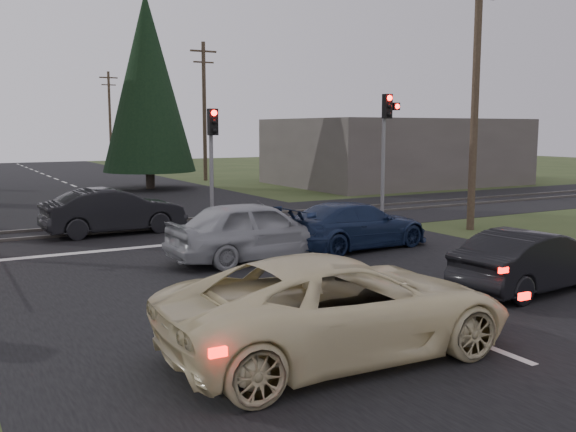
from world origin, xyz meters
TOP-DOWN VIEW (x-y plane):
  - ground at (0.00, 0.00)m, footprint 120.00×120.00m
  - road at (0.00, 10.00)m, footprint 14.00×100.00m
  - rail_corridor at (0.00, 12.00)m, footprint 120.00×8.00m
  - stop_line at (0.00, 8.20)m, footprint 13.00×0.35m
  - rail_near at (0.00, 11.20)m, footprint 120.00×0.12m
  - rail_far at (0.00, 12.80)m, footprint 120.00×0.12m
  - traffic_signal_right at (7.55, 9.47)m, footprint 0.68×0.48m
  - traffic_signal_center at (1.00, 10.68)m, footprint 0.32×0.48m
  - utility_pole_near at (8.50, 6.00)m, footprint 1.80×0.26m
  - utility_pole_mid at (8.50, 30.00)m, footprint 1.80×0.26m
  - utility_pole_far at (8.50, 55.00)m, footprint 1.80×0.26m
  - conifer_tree at (3.50, 26.00)m, footprint 5.20×5.20m
  - building_right at (18.00, 22.00)m, footprint 14.00×10.00m
  - cream_coupe at (-2.26, -2.02)m, footprint 5.57×2.69m
  - dark_hatchback at (3.49, -0.78)m, footprint 4.08×1.78m
  - silver_car at (-0.20, 5.00)m, footprint 4.71×2.04m
  - blue_sedan at (3.03, 5.06)m, footprint 4.79×2.32m
  - dark_car_far at (-2.35, 11.05)m, footprint 4.58×1.75m

SIDE VIEW (x-z plane):
  - ground at x=0.00m, z-range 0.00..0.00m
  - road at x=0.00m, z-range 0.00..0.01m
  - rail_corridor at x=0.00m, z-range 0.00..0.01m
  - stop_line at x=0.00m, z-range 0.01..0.01m
  - rail_near at x=0.00m, z-range 0.00..0.10m
  - rail_far at x=0.00m, z-range 0.00..0.10m
  - dark_hatchback at x=3.49m, z-range 0.00..1.31m
  - blue_sedan at x=3.03m, z-range 0.00..1.34m
  - dark_car_far at x=-2.35m, z-range 0.00..1.49m
  - cream_coupe at x=-2.26m, z-range 0.00..1.53m
  - silver_car at x=-0.20m, z-range 0.00..1.58m
  - building_right at x=18.00m, z-range 0.00..4.00m
  - traffic_signal_center at x=1.00m, z-range 0.76..4.86m
  - traffic_signal_right at x=7.55m, z-range 0.96..5.66m
  - utility_pole_near at x=8.50m, z-range 0.23..9.23m
  - utility_pole_mid at x=8.50m, z-range 0.23..9.23m
  - utility_pole_far at x=8.50m, z-range 0.23..9.23m
  - conifer_tree at x=3.50m, z-range 0.49..11.49m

